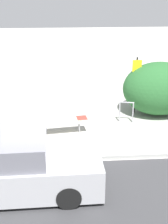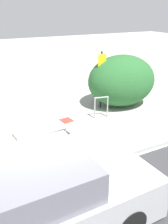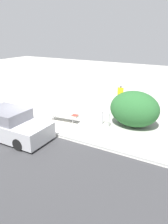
{
  "view_description": "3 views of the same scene",
  "coord_description": "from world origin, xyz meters",
  "px_view_note": "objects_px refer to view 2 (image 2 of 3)",
  "views": [
    {
      "loc": [
        0.69,
        -8.12,
        4.92
      ],
      "look_at": [
        1.44,
        2.17,
        0.64
      ],
      "focal_mm": 50.0,
      "sensor_mm": 36.0,
      "label": 1
    },
    {
      "loc": [
        -1.51,
        -4.72,
        3.84
      ],
      "look_at": [
        2.14,
        2.2,
        0.55
      ],
      "focal_mm": 40.0,
      "sensor_mm": 36.0,
      "label": 2
    },
    {
      "loc": [
        8.02,
        -8.47,
        5.27
      ],
      "look_at": [
        1.94,
        1.95,
        0.84
      ],
      "focal_mm": 35.0,
      "sensor_mm": 36.0,
      "label": 3
    }
  ],
  "objects_px": {
    "bike_rack": "(101,105)",
    "sign_post": "(101,75)",
    "bench": "(45,129)",
    "parked_car_near": "(36,204)"
  },
  "relations": [
    {
      "from": "bike_rack",
      "to": "parked_car_near",
      "type": "relative_size",
      "value": 0.18
    },
    {
      "from": "bench",
      "to": "parked_car_near",
      "type": "bearing_deg",
      "value": -119.15
    },
    {
      "from": "bench",
      "to": "sign_post",
      "type": "xyz_separation_m",
      "value": [
        2.99,
        1.68,
        0.91
      ]
    },
    {
      "from": "bike_rack",
      "to": "parked_car_near",
      "type": "distance_m",
      "value": 5.42
    },
    {
      "from": "bike_rack",
      "to": "sign_post",
      "type": "relative_size",
      "value": 0.36
    },
    {
      "from": "bench",
      "to": "parked_car_near",
      "type": "relative_size",
      "value": 0.43
    },
    {
      "from": "bench",
      "to": "sign_post",
      "type": "height_order",
      "value": "sign_post"
    },
    {
      "from": "bench",
      "to": "sign_post",
      "type": "relative_size",
      "value": 0.84
    },
    {
      "from": "bench",
      "to": "parked_car_near",
      "type": "xyz_separation_m",
      "value": [
        -1.25,
        -3.11,
        0.21
      ]
    },
    {
      "from": "bench",
      "to": "sign_post",
      "type": "distance_m",
      "value": 3.55
    }
  ]
}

